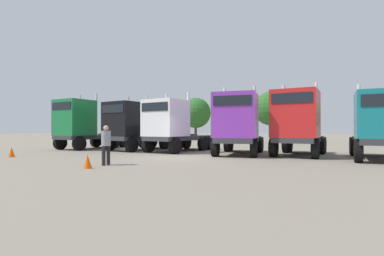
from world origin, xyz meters
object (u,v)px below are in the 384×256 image
semi_truck_purple (237,123)px  semi_truck_red (297,122)px  visitor_with_camera (106,142)px  traffic_cone_mid (87,161)px  semi_truck_green (81,124)px  semi_truck_teal (382,125)px  semi_truck_white (171,125)px  traffic_cone_near (12,152)px  semi_truck_black (131,126)px

semi_truck_purple → semi_truck_red: 3.45m
semi_truck_red → visitor_with_camera: (-7.21, -7.99, -0.98)m
semi_truck_purple → semi_truck_red: size_ratio=1.06×
traffic_cone_mid → semi_truck_green: bearing=137.3°
semi_truck_red → traffic_cone_mid: semi_truck_red is taller
semi_truck_teal → semi_truck_white: bearing=-91.4°
visitor_with_camera → semi_truck_purple: bearing=65.3°
visitor_with_camera → traffic_cone_near: 7.53m
semi_truck_red → visitor_with_camera: bearing=-38.2°
semi_truck_black → visitor_with_camera: bearing=37.0°
traffic_cone_near → traffic_cone_mid: 7.72m
semi_truck_green → visitor_with_camera: semi_truck_green is taller
semi_truck_red → visitor_with_camera: 10.80m
semi_truck_purple → visitor_with_camera: 8.17m
semi_truck_teal → semi_truck_green: bearing=-89.0°
semi_truck_black → semi_truck_teal: semi_truck_black is taller
traffic_cone_mid → semi_truck_red: bearing=51.9°
traffic_cone_mid → semi_truck_white: bearing=96.7°
semi_truck_green → semi_truck_white: bearing=98.3°
traffic_cone_near → traffic_cone_mid: (7.51, -1.77, -0.00)m
semi_truck_black → traffic_cone_mid: size_ratio=11.20×
semi_truck_purple → semi_truck_teal: 7.41m
semi_truck_red → semi_truck_white: bearing=-83.5°
semi_truck_purple → semi_truck_red: bearing=96.7°
semi_truck_black → traffic_cone_near: 7.80m
semi_truck_white → traffic_cone_mid: (1.03, -8.75, -1.57)m
semi_truck_white → semi_truck_purple: bearing=91.1°
semi_truck_purple → semi_truck_teal: semi_truck_purple is taller
semi_truck_red → semi_truck_teal: bearing=81.7°
semi_truck_teal → traffic_cone_mid: (-11.22, -8.25, -1.53)m
semi_truck_green → semi_truck_red: 16.09m
semi_truck_red → traffic_cone_near: semi_truck_red is taller
traffic_cone_near → semi_truck_teal: bearing=19.1°
semi_truck_white → semi_truck_red: size_ratio=1.04×
semi_truck_black → semi_truck_white: size_ratio=1.01×
semi_truck_teal → traffic_cone_near: size_ratio=11.37×
semi_truck_red → visitor_with_camera: semi_truck_red is taller
semi_truck_green → traffic_cone_near: bearing=16.6°
semi_truck_white → traffic_cone_mid: bearing=13.4°
semi_truck_green → semi_truck_red: semi_truck_green is taller
visitor_with_camera → semi_truck_black: bearing=123.5°
semi_truck_black → traffic_cone_near: bearing=-16.7°
semi_truck_green → semi_truck_teal: size_ratio=0.94×
semi_truck_purple → traffic_cone_mid: semi_truck_purple is taller
semi_truck_purple → traffic_cone_near: 13.17m
semi_truck_black → semi_truck_white: bearing=97.1°
semi_truck_red → semi_truck_purple: bearing=-71.9°
semi_truck_green → traffic_cone_near: semi_truck_green is taller
visitor_with_camera → semi_truck_teal: bearing=36.0°
semi_truck_green → semi_truck_white: (7.88, 0.53, -0.13)m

